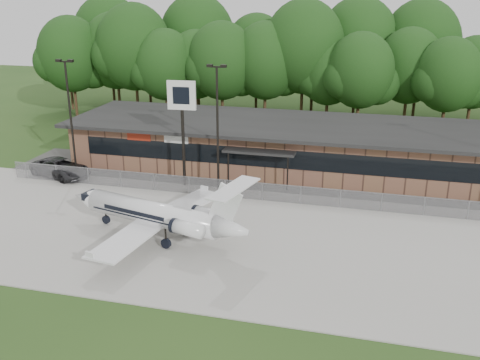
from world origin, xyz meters
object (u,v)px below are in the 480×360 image
(suv, at_px, (61,168))
(pole_sign, at_px, (182,107))
(terminal, at_px, (293,145))
(business_jet, at_px, (159,215))

(suv, height_order, pole_sign, pole_sign)
(terminal, distance_m, pole_sign, 11.69)
(terminal, bearing_deg, suv, -158.52)
(business_jet, bearing_deg, terminal, 84.24)
(business_jet, height_order, suv, business_jet)
(terminal, relative_size, pole_sign, 4.64)
(suv, bearing_deg, business_jet, -106.86)
(pole_sign, bearing_deg, suv, 178.91)
(pole_sign, bearing_deg, business_jet, -82.78)
(terminal, bearing_deg, business_jet, -109.65)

